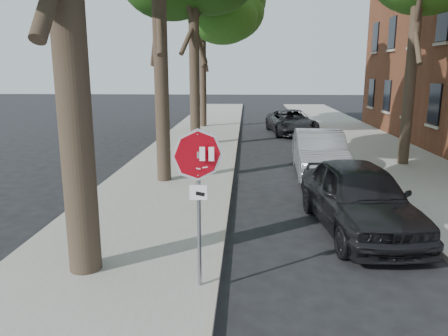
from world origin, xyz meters
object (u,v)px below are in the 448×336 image
Objects in this scene: car_a at (359,197)px; car_d at (291,122)px; tree_far at (202,9)px; car_b at (319,153)px; stop_sign at (198,178)px.

car_a is 15.48m from car_d.
car_a is at bearing -73.59° from tree_far.
car_b is (0.00, 5.51, -0.03)m from car_a.
car_b is 0.94× the size of car_d.
tree_far reaches higher than car_a.
tree_far is 2.01× the size of car_a.
car_a reaches higher than car_b.
stop_sign is 0.56× the size of car_b.
car_b is (3.30, 8.57, -1.18)m from stop_sign.
car_d is at bearing 83.98° from car_a.
car_d is at bearing -25.96° from tree_far.
car_a is at bearing 42.87° from stop_sign.
car_b is at bearing 68.95° from stop_sign.
car_a reaches higher than car_d.
tree_far is 1.88× the size of car_d.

